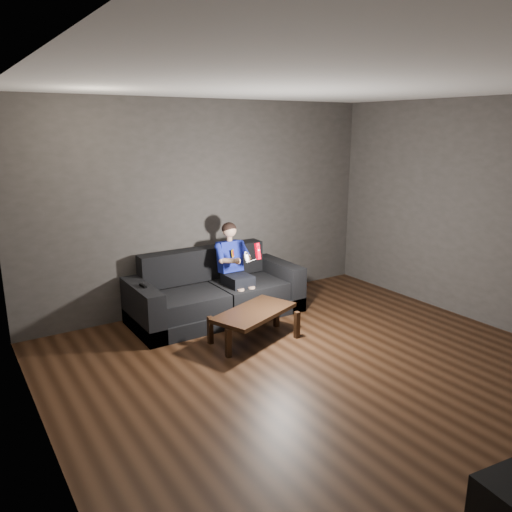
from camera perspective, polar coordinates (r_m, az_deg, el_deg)
floor at (r=5.04m, az=8.38°, el=-13.44°), size 5.00×5.00×0.00m
back_wall at (r=6.61m, az=-5.60°, el=5.77°), size 5.00×0.04×2.70m
left_wall at (r=3.49m, az=-23.41°, el=-3.42°), size 0.04×5.00×2.70m
right_wall at (r=6.49m, az=25.80°, el=4.22°), size 0.04×5.00×2.70m
ceiling at (r=4.47m, az=9.73°, el=18.80°), size 5.00×5.00×0.02m
sofa at (r=6.37m, az=-4.66°, el=-4.56°), size 2.15×0.93×0.83m
child at (r=6.30m, az=-2.53°, el=-0.61°), size 0.44×0.54×1.09m
wii_remote_red at (r=5.95m, az=0.20°, el=0.56°), size 0.06×0.08×0.20m
nunchuk_white at (r=5.88m, az=-1.12°, el=-0.09°), size 0.07×0.09×0.14m
wii_remote_black at (r=5.82m, az=-12.79°, el=-3.33°), size 0.05×0.14×0.03m
coffee_table at (r=5.62m, az=-0.22°, el=-6.72°), size 1.11×0.82×0.36m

